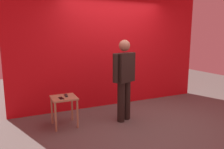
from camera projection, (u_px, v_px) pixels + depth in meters
The scene contains 6 objects.
ground_plane at pixel (143, 123), 4.18m from camera, with size 12.00×12.00×0.00m, color #59544F.
back_wall_red at pixel (113, 39), 5.14m from camera, with size 4.83×0.12×3.19m, color red.
standing_person at pixel (124, 76), 4.20m from camera, with size 0.62×0.37×1.60m.
side_table at pixel (64, 102), 4.01m from camera, with size 0.45×0.45×0.56m.
cell_phone at pixel (61, 98), 3.89m from camera, with size 0.07×0.14×0.01m, color black.
tv_remote at pixel (66, 95), 4.05m from camera, with size 0.04×0.17×0.02m, color black.
Camera 1 is at (-2.21, -3.33, 1.67)m, focal length 34.52 mm.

